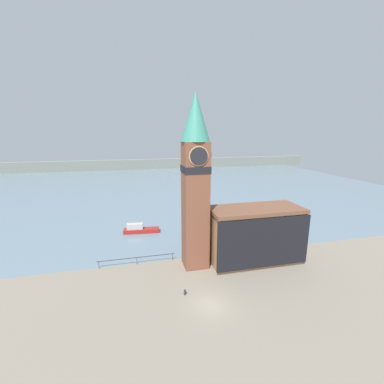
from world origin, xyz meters
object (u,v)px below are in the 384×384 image
at_px(pier_building, 255,235).
at_px(mooring_bollard_near, 185,292).
at_px(clock_tower, 195,179).
at_px(boat_near, 140,229).

relative_size(pier_building, mooring_bollard_near, 19.93).
relative_size(clock_tower, boat_near, 3.47).
bearing_deg(pier_building, mooring_bollard_near, -153.96).
bearing_deg(clock_tower, mooring_bollard_near, -113.77).
distance_m(pier_building, mooring_bollard_near, 13.49).
xyz_separation_m(pier_building, mooring_bollard_near, (-11.64, -5.69, -3.74)).
bearing_deg(mooring_bollard_near, clock_tower, 66.23).
bearing_deg(clock_tower, pier_building, -5.51).
distance_m(boat_near, mooring_bollard_near, 21.25).
bearing_deg(mooring_bollard_near, pier_building, 26.04).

